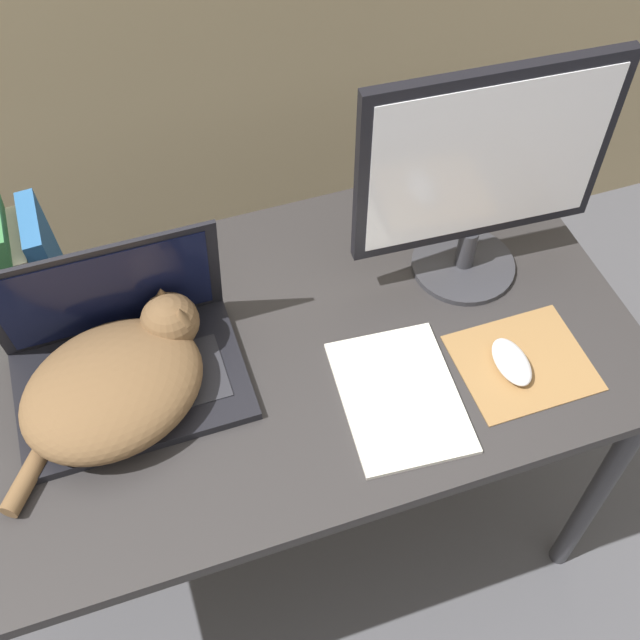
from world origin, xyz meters
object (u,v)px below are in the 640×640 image
at_px(external_monitor, 482,174).
at_px(notepad, 400,396).
at_px(computer_mouse, 512,362).
at_px(book_row, 33,264).
at_px(cat, 118,382).
at_px(laptop, 124,357).

relative_size(external_monitor, notepad, 1.59).
height_order(computer_mouse, book_row, book_row).
distance_m(cat, external_monitor, 0.71).
xyz_separation_m(cat, notepad, (0.45, -0.14, -0.06)).
bearing_deg(external_monitor, computer_mouse, -95.23).
bearing_deg(computer_mouse, laptop, 162.45).
bearing_deg(notepad, cat, 162.33).
height_order(external_monitor, notepad, external_monitor).
relative_size(book_row, notepad, 0.86).
bearing_deg(cat, external_monitor, 7.98).
xyz_separation_m(laptop, cat, (-0.02, -0.05, 0.01)).
height_order(external_monitor, computer_mouse, external_monitor).
xyz_separation_m(external_monitor, book_row, (-0.78, 0.17, -0.13)).
xyz_separation_m(external_monitor, computer_mouse, (-0.02, -0.24, -0.22)).
distance_m(computer_mouse, book_row, 0.87).
xyz_separation_m(book_row, notepad, (0.55, -0.41, -0.11)).
height_order(book_row, notepad, book_row).
xyz_separation_m(computer_mouse, notepad, (-0.21, 0.01, -0.01)).
relative_size(computer_mouse, notepad, 0.36).
relative_size(laptop, notepad, 1.35).
bearing_deg(book_row, external_monitor, -12.26).
bearing_deg(laptop, book_row, 118.52).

